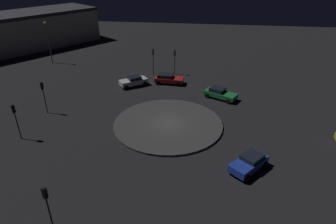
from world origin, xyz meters
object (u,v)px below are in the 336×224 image
car_green (220,93)px  traffic_light_west_near (43,91)px  streetlamp_northwest (48,38)px  store_building (28,30)px  car_silver (134,81)px  traffic_light_north (153,57)px  traffic_light_north_near (175,57)px  traffic_light_west (15,115)px  car_red (168,79)px  traffic_light_south (47,202)px  car_blue (249,163)px

car_green → traffic_light_west_near: (-21.94, -7.30, 2.23)m
streetlamp_northwest → store_building: bearing=135.3°
car_silver → traffic_light_north: bearing=31.6°
traffic_light_north_near → car_silver: bearing=-47.4°
traffic_light_west_near → streetlamp_northwest: streetlamp_northwest is taller
traffic_light_west → traffic_light_north: 24.07m
car_red → traffic_light_north: (-2.98, 3.55, 2.31)m
traffic_light_west → traffic_light_south: 14.89m
car_red → traffic_light_west: size_ratio=1.09×
car_blue → traffic_light_north_near: 26.25m
store_building → streetlamp_northwest: bearing=81.7°
car_blue → traffic_light_north_near: (-9.68, 24.30, 2.17)m
car_silver → streetlamp_northwest: streetlamp_northwest is taller
traffic_light_north_near → streetlamp_northwest: streetlamp_northwest is taller
traffic_light_west_near → store_building: 34.45m
car_silver → traffic_light_west: size_ratio=1.07×
traffic_light_north → traffic_light_north_near: traffic_light_north is taller
traffic_light_west → traffic_light_north: size_ratio=0.94×
car_blue → streetlamp_northwest: 43.15m
store_building → traffic_light_south: bearing=67.9°
car_blue → traffic_light_west: bearing=-54.5°
traffic_light_north → car_red: bearing=24.3°
car_silver → car_blue: (15.36, -18.35, -0.01)m
car_green → traffic_light_west_near: size_ratio=1.15×
car_green → car_red: 9.08m
car_green → traffic_light_south: 27.80m
car_red → traffic_light_south: (-4.43, -29.30, 2.32)m
car_blue → streetlamp_northwest: streetlamp_northwest is taller
streetlamp_northwest → store_building: streetlamp_northwest is taller
traffic_light_north → traffic_light_west_near: traffic_light_north is taller
traffic_light_north_near → car_green: bearing=36.3°
car_green → traffic_light_north_near: 11.66m
car_red → traffic_light_west: 22.78m
car_blue → traffic_light_north_near: bearing=-117.7°
traffic_light_south → traffic_light_north_near: traffic_light_south is taller
car_silver → streetlamp_northwest: bearing=117.6°
car_red → streetlamp_northwest: (-22.97, 7.30, 3.91)m
car_blue → store_building: bearing=-90.1°
car_green → traffic_light_north: size_ratio=1.11×
car_green → car_red: car_red is taller
traffic_light_south → car_green: bearing=-6.3°
traffic_light_south → traffic_light_north_near: 33.96m
streetlamp_northwest → car_red: bearing=-17.6°
streetlamp_northwest → traffic_light_north_near: bearing=-7.3°
car_silver → traffic_light_south: (0.73, -27.64, 2.33)m
traffic_light_north_near → store_building: store_building is taller
car_green → traffic_light_north_near: bearing=158.2°
car_green → car_silver: size_ratio=1.10×
traffic_light_south → traffic_light_west_near: size_ratio=1.04×
traffic_light_west_near → car_red: bearing=43.5°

